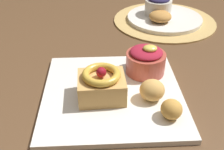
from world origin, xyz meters
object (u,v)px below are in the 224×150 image
at_px(cake_slice, 102,85).
at_px(fritter_front, 171,109).
at_px(back_ramekin, 158,5).
at_px(back_pastry, 160,16).
at_px(fritter_middle, 152,90).
at_px(berry_ramekin, 146,60).
at_px(back_plate, 164,18).
at_px(front_plate, 112,93).

xyz_separation_m(cake_slice, fritter_front, (0.13, -0.07, -0.01)).
height_order(cake_slice, fritter_front, cake_slice).
xyz_separation_m(back_ramekin, back_pastry, (-0.00, -0.06, -0.01)).
distance_m(fritter_middle, back_ramekin, 0.45).
relative_size(cake_slice, back_pastry, 1.36).
bearing_deg(fritter_front, fritter_middle, 115.36).
height_order(cake_slice, berry_ramekin, same).
bearing_deg(berry_ramekin, back_plate, 70.34).
relative_size(back_ramekin, back_pastry, 1.24).
relative_size(front_plate, back_plate, 1.18).
xyz_separation_m(front_plate, berry_ramekin, (0.08, 0.07, 0.04)).
bearing_deg(berry_ramekin, front_plate, -138.12).
bearing_deg(front_plate, fritter_middle, -20.25).
height_order(fritter_middle, back_pastry, fritter_middle).
xyz_separation_m(cake_slice, back_pastry, (0.19, 0.37, -0.01)).
relative_size(fritter_middle, back_plate, 0.21).
height_order(berry_ramekin, back_pastry, berry_ramekin).
relative_size(berry_ramekin, back_plate, 0.37).
relative_size(front_plate, cake_slice, 3.00).
distance_m(cake_slice, back_plate, 0.46).
xyz_separation_m(front_plate, fritter_front, (0.10, -0.08, 0.02)).
height_order(front_plate, back_ramekin, back_ramekin).
xyz_separation_m(cake_slice, berry_ramekin, (0.10, 0.09, 0.00)).
bearing_deg(cake_slice, front_plate, 36.54).
relative_size(berry_ramekin, back_pastry, 1.27).
bearing_deg(cake_slice, back_plate, 61.99).
bearing_deg(back_pastry, back_ramekin, 85.96).
height_order(front_plate, fritter_front, fritter_front).
distance_m(berry_ramekin, back_pastry, 0.29).
height_order(berry_ramekin, fritter_front, berry_ramekin).
xyz_separation_m(fritter_front, back_plate, (0.09, 0.48, -0.02)).
bearing_deg(back_plate, fritter_front, -100.66).
bearing_deg(cake_slice, fritter_front, -27.99).
height_order(back_ramekin, back_pastry, back_ramekin).
height_order(front_plate, fritter_middle, fritter_middle).
bearing_deg(fritter_front, front_plate, 140.97).
bearing_deg(fritter_front, back_pastry, 81.44).
height_order(fritter_front, back_ramekin, back_ramekin).
bearing_deg(cake_slice, berry_ramekin, 40.76).
relative_size(cake_slice, fritter_middle, 1.91).
height_order(fritter_front, fritter_middle, fritter_middle).
relative_size(fritter_front, fritter_middle, 0.81).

